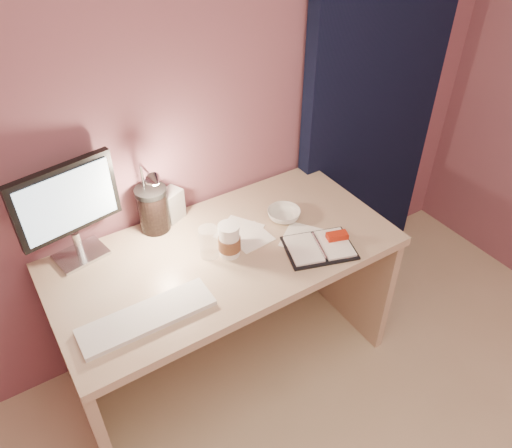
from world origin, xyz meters
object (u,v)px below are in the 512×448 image
desk (219,279)px  clear_cup (209,242)px  product_box (171,205)px  desk_lamp (152,196)px  planner (321,246)px  keyboard (147,317)px  lotion_bottle (230,234)px  bowl (284,215)px  monitor (67,205)px  coffee_cup (229,241)px  dark_jar (153,211)px

desk → clear_cup: clear_cup is taller
desk → product_box: size_ratio=10.01×
desk_lamp → planner: bearing=-40.1°
keyboard → lotion_bottle: lotion_bottle is taller
clear_cup → product_box: size_ratio=0.95×
clear_cup → bowl: (0.39, 0.04, -0.04)m
keyboard → lotion_bottle: (0.44, 0.19, 0.05)m
clear_cup → lotion_bottle: 0.10m
lotion_bottle → desk_lamp: desk_lamp is taller
planner → lotion_bottle: (-0.30, 0.22, 0.05)m
monitor → coffee_cup: bearing=-41.5°
bowl → desk: bearing=174.8°
clear_cup → bowl: bearing=5.2°
clear_cup → desk_lamp: 0.29m
keyboard → desk_lamp: size_ratio=1.44×
keyboard → lotion_bottle: 0.48m
keyboard → bowl: 0.76m
lotion_bottle → dark_jar: (-0.21, 0.27, 0.03)m
bowl → product_box: (-0.41, 0.27, 0.05)m
desk → desk_lamp: (-0.19, 0.15, 0.43)m
desk_lamp → lotion_bottle: bearing=-43.7°
planner → clear_cup: 0.46m
monitor → planner: size_ratio=1.30×
product_box → desk_lamp: 0.20m
desk → planner: planner is taller
planner → lotion_bottle: lotion_bottle is taller
clear_cup → dark_jar: 0.30m
lotion_bottle → keyboard: bearing=-157.4°
bowl → dark_jar: dark_jar is taller
clear_cup → coffee_cup: bearing=-27.7°
planner → desk: bearing=159.2°
desk → bowl: (0.32, -0.03, 0.25)m
keyboard → product_box: size_ratio=3.41×
product_box → planner: bearing=-73.1°
monitor → planner: (0.84, -0.48, -0.24)m
monitor → desk_lamp: 0.32m
desk_lamp → desk: bearing=-39.7°
product_box → monitor: bearing=162.2°
clear_cup → desk: bearing=45.1°
dark_jar → product_box: dark_jar is taller
keyboard → dark_jar: size_ratio=2.64×
planner → coffee_cup: (-0.33, 0.17, 0.06)m
desk → dark_jar: bearing=129.7°
clear_cup → lotion_bottle: (0.10, 0.01, -0.01)m
coffee_cup → bowl: coffee_cup is taller
planner → monitor: bearing=168.6°
keyboard → bowl: size_ratio=3.29×
bowl → desk_lamp: size_ratio=0.44×
product_box → keyboard: bearing=-146.4°
keyboard → bowl: (0.73, 0.21, 0.01)m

